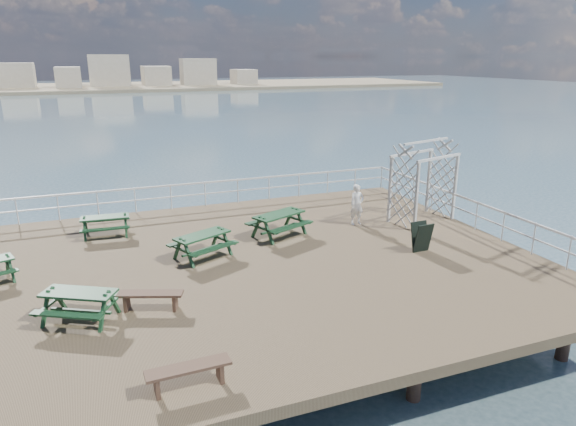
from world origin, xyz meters
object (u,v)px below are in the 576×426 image
Objects in this scene: picnic_table_c at (279,220)px; picnic_table_e at (202,240)px; picnic_table_d at (79,300)px; flat_bench_far at (189,372)px; flat_bench_near at (150,297)px; trellis_arbor at (423,185)px; picnic_table_b at (105,222)px; person at (357,205)px.

picnic_table_e is (-3.04, -1.07, -0.04)m from picnic_table_c.
picnic_table_d is 1.33× the size of flat_bench_far.
picnic_table_d is 0.99× the size of picnic_table_e.
trellis_arbor reaches higher than flat_bench_near.
picnic_table_b is 0.78× the size of picnic_table_e.
picnic_table_c is 7.92m from picnic_table_d.
picnic_table_d is 4.81m from picnic_table_e.
person is at bearing 52.50° from picnic_table_d.
picnic_table_d is at bearing -171.83° from picnic_table_c.
picnic_table_b is 4.43m from picnic_table_e.
picnic_table_b is 6.56m from flat_bench_near.
person is at bearing 42.78° from flat_bench_far.
picnic_table_c is at bearing 56.58° from flat_bench_far.
flat_bench_near is 0.53× the size of trellis_arbor.
picnic_table_d is at bearing -161.86° from flat_bench_near.
person reaches higher than picnic_table_b.
picnic_table_c reaches higher than picnic_table_e.
picnic_table_e reaches higher than picnic_table_d.
flat_bench_far is at bearing -128.97° from picnic_table_e.
picnic_table_d is at bearing -165.21° from picnic_table_e.
picnic_table_d is 4.21m from flat_bench_far.
picnic_table_d reaches higher than flat_bench_far.
picnic_table_e is 1.35× the size of flat_bench_far.
picnic_table_e is at bearing -171.80° from person.
picnic_table_e is 3.73m from flat_bench_near.
picnic_table_e reaches higher than picnic_table_b.
picnic_table_d is at bearing 116.23° from flat_bench_far.
person reaches higher than picnic_table_c.
picnic_table_d reaches higher than picnic_table_b.
picnic_table_c is (5.90, -2.32, 0.09)m from picnic_table_b.
picnic_table_b is 1.05× the size of flat_bench_near.
trellis_arbor reaches higher than picnic_table_b.
trellis_arbor reaches higher than picnic_table_e.
flat_bench_far is at bearing -161.25° from trellis_arbor.
picnic_table_b is 6.34m from picnic_table_c.
trellis_arbor is at bearing -26.14° from picnic_table_c.
picnic_table_b is 6.50m from picnic_table_d.
trellis_arbor is at bearing -8.00° from picnic_table_b.
picnic_table_b is 1.12× the size of person.
flat_bench_far is at bearing -64.87° from flat_bench_near.
trellis_arbor is 2.77m from person.
picnic_table_c reaches higher than picnic_table_d.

